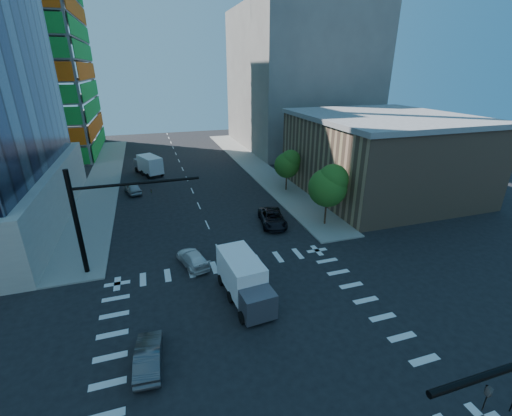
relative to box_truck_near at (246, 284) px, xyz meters
name	(u,v)px	position (x,y,z in m)	size (l,w,h in m)	color
ground	(256,336)	(-0.39, -3.83, -1.40)	(160.00, 160.00, 0.00)	black
road_markings	(256,336)	(-0.39, -3.83, -1.40)	(20.00, 20.00, 0.01)	silver
sidewalk_ne	(255,166)	(12.11, 36.17, -1.33)	(5.00, 60.00, 0.15)	gray
sidewalk_nw	(104,178)	(-12.89, 36.17, -1.33)	(5.00, 60.00, 0.15)	gray
construction_building	(0,17)	(-27.81, 58.10, 23.21)	(25.16, 34.50, 70.60)	slate
commercial_building	(381,154)	(24.61, 18.17, 3.91)	(20.50, 22.50, 10.60)	#8C6A51
bg_building_ne	(298,79)	(26.61, 51.17, 12.60)	(24.00, 30.00, 28.00)	slate
signal_mast_nw	(95,212)	(-10.39, 7.67, 4.09)	(10.20, 0.40, 9.00)	black
tree_south	(329,185)	(12.24, 10.08, 3.29)	(4.16, 4.16, 6.82)	#382316
tree_north	(288,164)	(12.54, 22.08, 2.59)	(3.54, 3.52, 5.78)	#382316
car_nb_far	(272,218)	(6.58, 12.06, -0.63)	(2.55, 5.54, 1.54)	black
car_sb_near	(193,258)	(-3.09, 6.22, -0.76)	(1.81, 4.45, 1.29)	silver
car_sb_mid	(133,188)	(-8.40, 27.66, -0.66)	(1.76, 4.36, 1.49)	#979A9E
car_sb_cross	(149,356)	(-7.11, -4.17, -0.71)	(1.46, 4.19, 1.38)	#434347
box_truck_near	(246,284)	(0.00, 0.00, 0.00)	(3.10, 6.24, 3.17)	black
box_truck_far	(148,166)	(-6.05, 36.79, -0.01)	(4.59, 6.53, 3.15)	black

